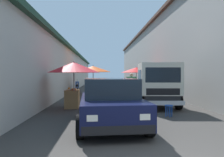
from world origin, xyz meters
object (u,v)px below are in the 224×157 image
fruit_stall_near_left (74,72)px  fruit_stall_mid_lane (93,72)px  fruit_stall_far_right (136,72)px  plastic_stool (169,108)px  delivery_truck (156,86)px  hatchback_car (110,101)px  parked_scooter (77,87)px  vendor_by_crates (132,84)px

fruit_stall_near_left → fruit_stall_mid_lane: size_ratio=0.83×
fruit_stall_far_right → plastic_stool: (-9.87, 0.39, -1.44)m
fruit_stall_mid_lane → delivery_truck: size_ratio=0.57×
hatchback_car → plastic_stool: (1.20, -2.26, -0.41)m
hatchback_car → parked_scooter: (12.02, 2.32, -0.29)m
vendor_by_crates → parked_scooter: (5.30, 3.97, -0.52)m
delivery_truck → fruit_stall_far_right: bearing=-2.0°
delivery_truck → fruit_stall_near_left: bearing=93.4°
fruit_stall_far_right → fruit_stall_mid_lane: bearing=97.6°
parked_scooter → fruit_stall_far_right: bearing=-100.8°
fruit_stall_far_right → hatchback_car: size_ratio=0.63×
fruit_stall_far_right → hatchback_car: fruit_stall_far_right is taller
fruit_stall_mid_lane → delivery_truck: 7.81m
fruit_stall_near_left → fruit_stall_far_right: bearing=-28.3°
fruit_stall_far_right → fruit_stall_near_left: (-7.74, 4.17, -0.07)m
fruit_stall_near_left → delivery_truck: bearing=-86.6°
fruit_stall_far_right → fruit_stall_mid_lane: size_ratio=0.89×
hatchback_car → plastic_stool: bearing=-62.1°
fruit_stall_far_right → vendor_by_crates: (-4.35, 1.00, -0.80)m
fruit_stall_mid_lane → plastic_stool: size_ratio=6.58×
parked_scooter → fruit_stall_mid_lane: bearing=-135.7°
fruit_stall_near_left → plastic_stool: 4.55m
fruit_stall_near_left → delivery_truck: size_ratio=0.47×
hatchback_car → delivery_truck: (3.55, -2.39, 0.30)m
fruit_stall_near_left → fruit_stall_mid_lane: fruit_stall_mid_lane is taller
vendor_by_crates → plastic_stool: bearing=-173.7°
fruit_stall_near_left → vendor_by_crates: 4.70m
hatchback_car → vendor_by_crates: (6.71, -1.65, 0.23)m
hatchback_car → parked_scooter: size_ratio=2.37×
fruit_stall_far_right → fruit_stall_mid_lane: fruit_stall_mid_lane is taller
delivery_truck → vendor_by_crates: delivery_truck is taller
fruit_stall_mid_lane → parked_scooter: size_ratio=1.69×
fruit_stall_mid_lane → vendor_by_crates: fruit_stall_mid_lane is taller
fruit_stall_far_right → delivery_truck: size_ratio=0.51×
parked_scooter → plastic_stool: bearing=-157.1°
fruit_stall_mid_lane → delivery_truck: (-7.03, -3.31, -0.76)m
fruit_stall_near_left → plastic_stool: bearing=-119.3°
fruit_stall_near_left → vendor_by_crates: fruit_stall_near_left is taller
fruit_stall_far_right → fruit_stall_near_left: size_ratio=1.07×
fruit_stall_far_right → plastic_stool: bearing=177.7°
fruit_stall_near_left → fruit_stall_mid_lane: bearing=-4.7°
delivery_truck → vendor_by_crates: bearing=13.2°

